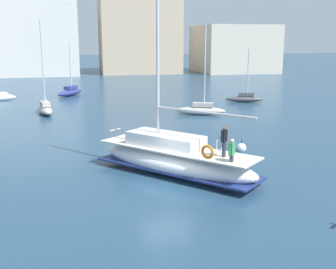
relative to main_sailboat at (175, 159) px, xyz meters
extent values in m
plane|color=navy|center=(-0.98, -1.77, -0.90)|extent=(400.00, 400.00, 0.00)
ellipsoid|color=white|center=(0.05, -0.05, -0.20)|extent=(8.16, 8.78, 1.40)
cube|color=navy|center=(0.05, -0.05, -0.51)|extent=(8.05, 8.65, 0.10)
cube|color=beige|center=(0.05, -0.05, 0.54)|extent=(7.70, 8.29, 0.08)
cube|color=white|center=(-0.43, 0.49, 0.93)|extent=(4.12, 4.35, 0.70)
cylinder|color=silver|center=(-0.74, 0.84, 5.69)|extent=(0.16, 0.16, 10.22)
cylinder|color=#B7B7BC|center=(1.17, -1.31, 2.70)|extent=(3.91, 4.39, 0.12)
cylinder|color=silver|center=(-2.88, 3.25, 1.05)|extent=(0.71, 0.64, 0.06)
torus|color=orange|center=(0.92, -2.81, 1.05)|extent=(0.57, 0.62, 0.70)
cylinder|color=#33333D|center=(1.96, -2.21, 0.98)|extent=(0.20, 0.20, 0.80)
cube|color=black|center=(1.96, -2.21, 1.66)|extent=(0.37, 0.36, 0.56)
sphere|color=#9E7051|center=(1.96, -2.21, 2.05)|extent=(0.20, 0.20, 0.20)
cylinder|color=black|center=(1.80, -2.35, 1.61)|extent=(0.09, 0.09, 0.50)
cylinder|color=black|center=(2.13, -2.06, 1.61)|extent=(0.09, 0.09, 0.50)
cylinder|color=#33333D|center=(2.03, -3.11, 0.76)|extent=(0.20, 0.20, 0.35)
cube|color=#338C4C|center=(2.03, -3.11, 1.21)|extent=(0.37, 0.36, 0.56)
sphere|color=beige|center=(2.03, -3.11, 1.60)|extent=(0.20, 0.20, 0.20)
cylinder|color=#338C4C|center=(1.86, -3.26, 1.16)|extent=(0.09, 0.09, 0.50)
cylinder|color=#338C4C|center=(2.19, -2.97, 1.16)|extent=(0.09, 0.09, 0.50)
torus|color=silver|center=(1.80, -2.03, 1.20)|extent=(0.61, 0.55, 0.76)
ellipsoid|color=#B7B2A8|center=(-8.09, 21.76, -0.49)|extent=(2.20, 5.22, 0.82)
cube|color=#B7B2A8|center=(-8.04, 21.51, 0.12)|extent=(1.17, 2.15, 0.40)
cylinder|color=silver|center=(-8.01, 21.38, 4.03)|extent=(0.13, 0.13, 8.21)
ellipsoid|color=#4C4C51|center=(14.34, 24.98, -0.55)|extent=(4.46, 2.32, 0.71)
cube|color=#4C4C51|center=(14.54, 24.91, 0.01)|extent=(1.86, 1.17, 0.40)
cylinder|color=silver|center=(14.65, 24.88, 2.51)|extent=(0.12, 0.12, 5.42)
ellipsoid|color=navy|center=(-5.75, 35.43, -0.47)|extent=(3.90, 5.13, 0.86)
cube|color=navy|center=(-5.61, 35.66, 0.16)|extent=(1.82, 2.22, 0.40)
cylinder|color=silver|center=(-5.54, 35.77, 2.90)|extent=(0.13, 0.13, 5.88)
ellipsoid|color=#B7B2A8|center=(6.79, 17.79, -0.50)|extent=(5.01, 2.75, 0.79)
cube|color=#B7B2A8|center=(7.02, 17.70, 0.09)|extent=(2.10, 1.37, 0.40)
cylinder|color=silver|center=(7.13, 17.66, 3.80)|extent=(0.13, 0.13, 7.81)
sphere|color=silver|center=(5.45, 3.93, -0.71)|extent=(0.65, 0.65, 0.65)
cylinder|color=black|center=(5.45, 3.93, -0.41)|extent=(0.04, 0.04, 0.60)
cube|color=silver|center=(-13.26, 71.96, 8.77)|extent=(18.62, 13.53, 19.33)
cube|color=#C6AD8E|center=(9.24, 73.01, 9.94)|extent=(17.00, 12.54, 21.68)
cube|color=beige|center=(30.82, 71.79, 4.29)|extent=(16.26, 17.24, 10.39)
camera|label=1|loc=(-5.09, -21.30, 6.23)|focal=45.12mm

